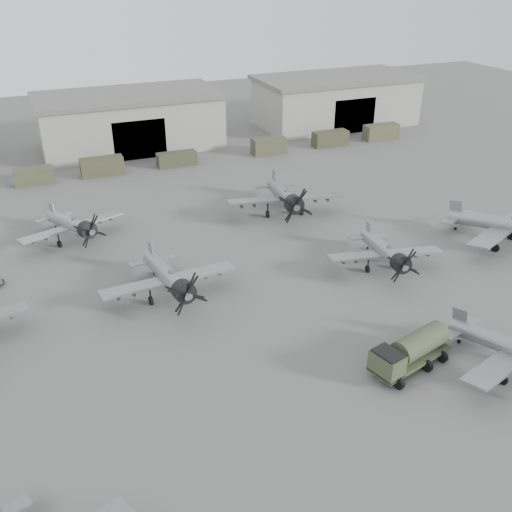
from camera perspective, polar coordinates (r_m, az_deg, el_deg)
The scene contains 15 objects.
ground at distance 44.47m, azimuth 4.45°, elevation -11.25°, with size 220.00×220.00×0.00m, color #525250.
hangar_center at distance 96.78m, azimuth -12.50°, elevation 13.10°, with size 29.00×14.80×8.70m.
hangar_right at distance 109.78m, azimuth 7.97°, elevation 15.18°, with size 29.00×14.80×8.70m.
support_truck_2 at distance 84.83m, azimuth -21.33°, elevation 7.46°, with size 5.31×2.20×2.21m, color #42472F.
support_truck_3 at distance 85.32m, azimuth -15.14°, elevation 8.64°, with size 6.00×2.20×2.54m, color #40412A.
support_truck_4 at distance 87.33m, azimuth -7.92°, elevation 9.59°, with size 5.89×2.20×1.99m, color #3A3E28.
support_truck_5 at distance 91.95m, azimuth 1.26°, elevation 10.97°, with size 5.35×2.20×2.56m, color #43462E.
support_truck_6 at distance 96.82m, azimuth 7.43°, elevation 11.58°, with size 5.94×2.20×2.42m, color #3B3C27.
support_truck_7 at distance 101.94m, azimuth 12.38°, elevation 12.04°, with size 6.08×2.20×2.54m, color #484A30.
aircraft_mid_1 at distance 51.84m, azimuth -8.60°, elevation -2.20°, with size 12.62×11.36×5.04m.
aircraft_mid_2 at distance 57.53m, azimuth 12.92°, elevation 0.36°, with size 11.62×10.46×4.62m.
aircraft_mid_3 at distance 66.72m, azimuth 23.95°, elevation 2.85°, with size 13.27×12.01×5.41m.
aircraft_far_0 at distance 64.95m, azimuth -17.84°, elevation 3.00°, with size 11.71×10.55×4.71m.
aircraft_far_1 at distance 68.28m, azimuth 2.95°, elevation 5.93°, with size 14.02×12.62×5.57m.
fuel_tanker at distance 45.18m, azimuth 15.19°, elevation -9.06°, with size 7.51×4.53×2.76m.
Camera 1 is at (-16.33, -30.45, 27.99)m, focal length 40.00 mm.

